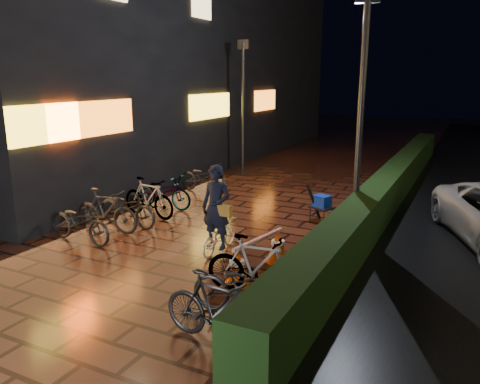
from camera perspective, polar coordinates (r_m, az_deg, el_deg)
The scene contains 10 objects.
ground at distance 8.91m, azimuth -13.56°, elevation -10.72°, with size 80.00×80.00×0.00m, color #381911.
hedge at distance 14.60m, azimuth 17.91°, elevation 0.72°, with size 0.70×20.00×1.00m, color black.
storefront_block at distance 23.06m, azimuth -13.99°, elevation 15.58°, with size 12.09×22.00×9.00m.
lamp_post_hedge at distance 11.24m, azimuth 14.58°, elevation 10.48°, with size 0.53×0.23×5.58m.
lamp_post_sf at distance 17.52m, azimuth 0.41°, elevation 10.81°, with size 0.47×0.14×4.94m.
cyclist at distance 9.85m, azimuth -2.76°, elevation -3.53°, with size 0.69×1.33×1.90m.
traffic_barrier at distance 8.96m, azimuth 2.28°, elevation -7.72°, with size 0.72×1.75×0.71m.
cart_assembly at distance 12.13m, azimuth 9.84°, elevation -1.27°, with size 0.71×0.61×1.02m.
parked_bikes_storefront at distance 12.67m, azimuth -11.67°, elevation -0.86°, with size 2.03×6.11×1.06m.
parked_bikes_hedge at distance 7.34m, azimuth 0.22°, elevation -11.43°, with size 2.05×2.32×1.06m.
Camera 1 is at (5.37, -6.11, 3.65)m, focal length 35.00 mm.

